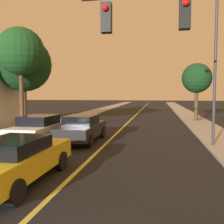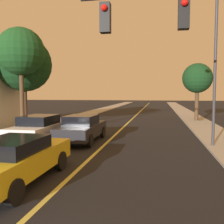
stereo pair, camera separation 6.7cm
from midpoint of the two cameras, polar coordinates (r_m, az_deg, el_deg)
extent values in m
cube|color=black|center=(38.16, 6.24, 0.11)|extent=(10.30, 80.00, 0.01)
cube|color=#D1C14C|center=(38.16, 6.24, 0.12)|extent=(0.16, 76.00, 0.00)
cube|color=#9E998E|center=(39.15, -3.14, 0.31)|extent=(2.50, 80.00, 0.12)
cube|color=#9E998E|center=(38.23, 15.86, 0.07)|extent=(2.50, 80.00, 0.12)
cube|color=gold|center=(8.24, -21.11, -10.52)|extent=(1.75, 4.66, 0.65)
cube|color=black|center=(7.97, -21.92, -7.15)|extent=(1.54, 2.10, 0.41)
cylinder|color=black|center=(9.94, -20.79, -9.93)|extent=(0.22, 0.66, 0.66)
cylinder|color=black|center=(9.20, -11.73, -10.87)|extent=(0.22, 0.66, 0.66)
cylinder|color=black|center=(6.75, -21.44, -16.75)|extent=(0.22, 0.66, 0.66)
cube|color=black|center=(14.27, -6.88, -4.07)|extent=(1.76, 4.68, 0.66)
cube|color=black|center=(14.02, -7.13, -1.81)|extent=(1.55, 2.11, 0.52)
cylinder|color=black|center=(15.94, -8.19, -4.40)|extent=(0.22, 0.68, 0.68)
cylinder|color=black|center=(15.49, -2.29, -4.61)|extent=(0.22, 0.68, 0.68)
cylinder|color=black|center=(13.26, -12.22, -6.21)|extent=(0.22, 0.68, 0.68)
cylinder|color=black|center=(12.71, -5.20, -6.57)|extent=(0.22, 0.68, 0.68)
cube|color=white|center=(14.62, -16.05, -4.01)|extent=(1.82, 4.79, 0.69)
cube|color=black|center=(14.37, -16.44, -1.76)|extent=(1.60, 2.16, 0.50)
cylinder|color=black|center=(16.36, -16.42, -4.38)|extent=(0.22, 0.64, 0.64)
cylinder|color=black|center=(15.66, -10.75, -4.66)|extent=(0.22, 0.64, 0.64)
cylinder|color=black|center=(13.82, -22.01, -6.08)|extent=(0.22, 0.64, 0.64)
cylinder|color=black|center=(12.98, -15.52, -6.57)|extent=(0.22, 0.64, 0.64)
cube|color=black|center=(8.07, 16.07, 20.80)|extent=(0.32, 0.28, 0.90)
sphere|color=red|center=(7.97, 16.25, 22.87)|extent=(0.20, 0.20, 0.20)
cube|color=black|center=(8.20, -1.54, 20.68)|extent=(0.32, 0.28, 0.90)
sphere|color=red|center=(8.11, -1.83, 22.71)|extent=(0.20, 0.20, 0.20)
cylinder|color=#333338|center=(13.49, 22.36, 9.26)|extent=(0.14, 0.14, 7.71)
cylinder|color=#3D2B1C|center=(20.43, -19.35, 1.44)|extent=(0.28, 0.28, 3.38)
sphere|color=#143819|center=(20.53, -19.57, 10.25)|extent=(4.16, 4.16, 4.16)
cylinder|color=#4C3823|center=(18.24, -20.03, 2.60)|extent=(0.29, 0.29, 4.32)
sphere|color=#19471E|center=(18.46, -20.29, 12.86)|extent=(3.22, 3.22, 3.22)
cylinder|color=#4C3823|center=(25.83, 18.61, 1.67)|extent=(0.37, 0.37, 3.10)
sphere|color=#143819|center=(25.85, 18.75, 7.35)|extent=(2.89, 2.89, 2.89)
camera|label=1|loc=(0.03, -90.13, -0.01)|focal=40.00mm
camera|label=2|loc=(0.03, 89.87, 0.01)|focal=40.00mm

